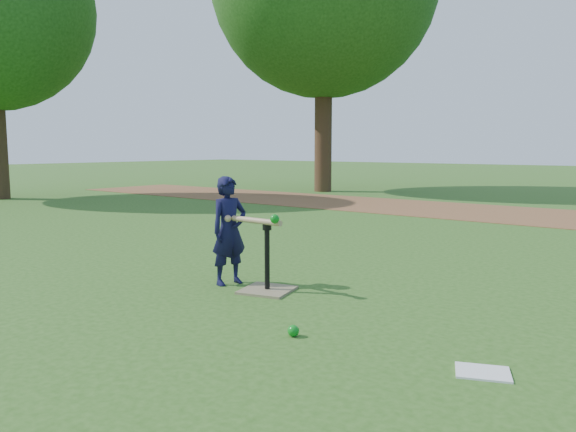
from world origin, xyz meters
The scene contains 7 objects.
ground centered at (0.00, 0.00, 0.00)m, with size 80.00×80.00×0.00m, color #285116.
dirt_strip centered at (0.00, 7.50, 0.01)m, with size 24.00×3.00×0.01m, color brown.
child centered at (-0.28, 0.19, 0.51)m, with size 0.37×0.24×1.01m, color black.
wiffle_ball_ground centered at (1.10, -0.62, 0.04)m, with size 0.08×0.08×0.08m, color #0B7E18.
clipboard centered at (2.33, -0.45, 0.01)m, with size 0.30×0.23×0.01m, color white.
batting_tee centered at (0.18, 0.20, 0.11)m, with size 0.53×0.53×0.61m.
swing_action centered at (0.08, 0.16, 0.64)m, with size 0.63×0.12×0.11m.
Camera 1 is at (3.35, -3.54, 1.28)m, focal length 35.00 mm.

